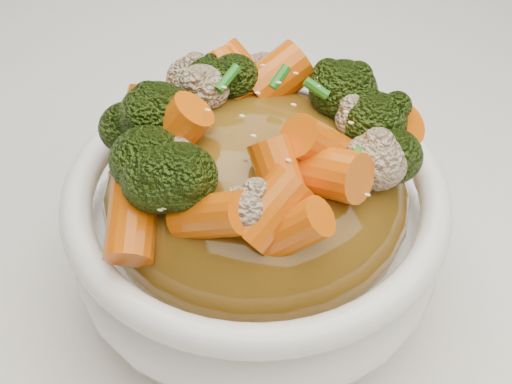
% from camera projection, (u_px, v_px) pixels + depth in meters
% --- Properties ---
extents(tablecloth, '(1.20, 0.80, 0.04)m').
position_uv_depth(tablecloth, '(364.00, 253.00, 0.45)').
color(tablecloth, silver).
rests_on(tablecloth, dining_table).
extents(bowl, '(0.21, 0.21, 0.08)m').
position_uv_depth(bowl, '(256.00, 231.00, 0.38)').
color(bowl, white).
rests_on(bowl, tablecloth).
extents(sauce_base, '(0.16, 0.16, 0.09)m').
position_uv_depth(sauce_base, '(256.00, 196.00, 0.37)').
color(sauce_base, brown).
rests_on(sauce_base, bowl).
extents(carrots, '(0.16, 0.16, 0.05)m').
position_uv_depth(carrots, '(256.00, 108.00, 0.33)').
color(carrots, '#D85B07').
rests_on(carrots, sauce_base).
extents(broccoli, '(0.16, 0.16, 0.04)m').
position_uv_depth(broccoli, '(256.00, 110.00, 0.33)').
color(broccoli, black).
rests_on(broccoli, sauce_base).
extents(cauliflower, '(0.16, 0.16, 0.03)m').
position_uv_depth(cauliflower, '(256.00, 113.00, 0.33)').
color(cauliflower, tan).
rests_on(cauliflower, sauce_base).
extents(scallions, '(0.12, 0.12, 0.02)m').
position_uv_depth(scallions, '(256.00, 107.00, 0.33)').
color(scallions, '#1F741A').
rests_on(scallions, sauce_base).
extents(sesame_seeds, '(0.15, 0.15, 0.01)m').
position_uv_depth(sesame_seeds, '(256.00, 107.00, 0.33)').
color(sesame_seeds, beige).
rests_on(sesame_seeds, sauce_base).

